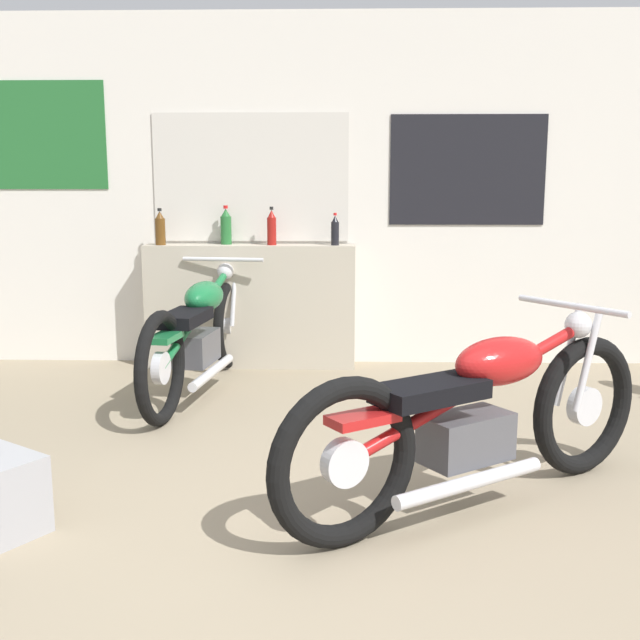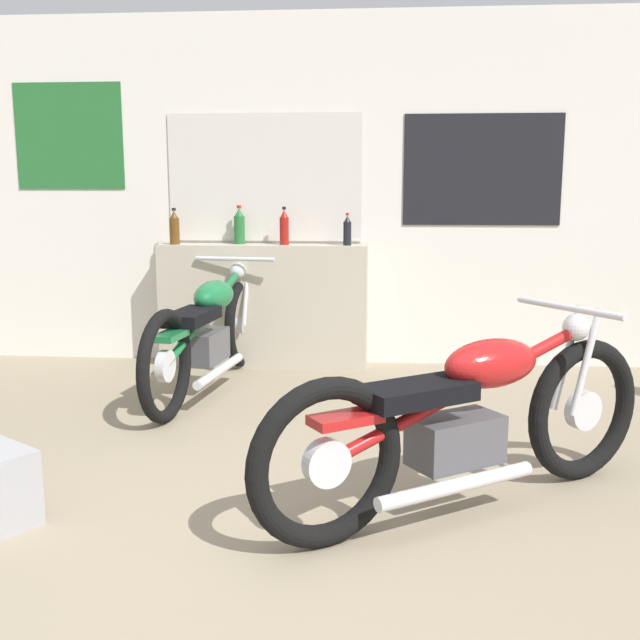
# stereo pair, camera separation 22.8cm
# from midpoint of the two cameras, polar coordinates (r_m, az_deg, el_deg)

# --- Properties ---
(ground_plane) EXTENTS (24.00, 24.00, 0.00)m
(ground_plane) POSITION_cam_midpoint_polar(r_m,az_deg,el_deg) (2.81, -2.12, -20.78)
(ground_plane) COLOR gray
(wall_back) EXTENTS (10.00, 0.07, 2.80)m
(wall_back) POSITION_cam_midpoint_polar(r_m,az_deg,el_deg) (6.14, -0.14, 9.75)
(wall_back) COLOR silver
(wall_back) RESTS_ON ground_plane
(sill_counter) EXTENTS (1.68, 0.28, 0.99)m
(sill_counter) POSITION_cam_midpoint_polar(r_m,az_deg,el_deg) (6.08, -6.36, 1.07)
(sill_counter) COLOR #B7AD99
(sill_counter) RESTS_ON ground_plane
(bottle_leftmost) EXTENTS (0.08, 0.08, 0.29)m
(bottle_leftmost) POSITION_cam_midpoint_polar(r_m,az_deg,el_deg) (6.11, -13.14, 6.79)
(bottle_leftmost) COLOR #5B3814
(bottle_leftmost) RESTS_ON sill_counter
(bottle_left_center) EXTENTS (0.09, 0.09, 0.31)m
(bottle_left_center) POSITION_cam_midpoint_polar(r_m,az_deg,el_deg) (6.09, -8.25, 7.02)
(bottle_left_center) COLOR #23662D
(bottle_left_center) RESTS_ON sill_counter
(bottle_center) EXTENTS (0.07, 0.07, 0.30)m
(bottle_center) POSITION_cam_midpoint_polar(r_m,az_deg,el_deg) (5.97, -4.81, 6.99)
(bottle_center) COLOR maroon
(bottle_center) RESTS_ON sill_counter
(bottle_right_center) EXTENTS (0.06, 0.06, 0.25)m
(bottle_right_center) POSITION_cam_midpoint_polar(r_m,az_deg,el_deg) (5.93, 0.04, 6.80)
(bottle_right_center) COLOR black
(bottle_right_center) RESTS_ON sill_counter
(motorcycle_green) EXTENTS (0.64, 2.21, 0.91)m
(motorcycle_green) POSITION_cam_midpoint_polar(r_m,az_deg,el_deg) (5.35, -10.34, -0.89)
(motorcycle_green) COLOR black
(motorcycle_green) RESTS_ON ground_plane
(motorcycle_red) EXTENTS (1.85, 1.29, 0.89)m
(motorcycle_red) POSITION_cam_midpoint_polar(r_m,az_deg,el_deg) (3.44, 10.16, -7.19)
(motorcycle_red) COLOR black
(motorcycle_red) RESTS_ON ground_plane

